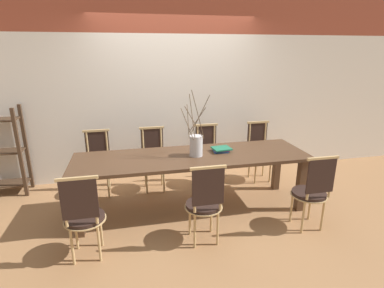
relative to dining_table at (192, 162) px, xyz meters
name	(u,v)px	position (x,y,z in m)	size (l,w,h in m)	color
ground_plane	(192,209)	(0.00, 0.00, -0.66)	(16.00, 16.00, 0.00)	#9E7047
wall_rear	(175,77)	(0.00, 1.26, 0.94)	(12.00, 0.06, 3.20)	silver
dining_table	(192,162)	(0.00, 0.00, 0.00)	(2.92, 0.85, 0.75)	#4C3321
chair_near_leftend	(83,214)	(-1.23, -0.74, -0.16)	(0.41, 0.41, 0.93)	black
chair_near_left	(205,201)	(-0.02, -0.74, -0.16)	(0.41, 0.41, 0.93)	black
chair_near_center	(312,190)	(1.23, -0.74, -0.16)	(0.41, 0.41, 0.93)	black
chair_far_leftend	(98,161)	(-1.21, 0.74, -0.16)	(0.41, 0.41, 0.93)	black
chair_far_left	(153,157)	(-0.42, 0.74, -0.16)	(0.41, 0.41, 0.93)	black
chair_far_center	(208,153)	(0.41, 0.74, -0.16)	(0.41, 0.41, 0.93)	black
chair_far_right	(259,150)	(1.26, 0.74, -0.16)	(0.41, 0.41, 0.93)	black
vase_centerpiece	(196,145)	(0.05, -0.02, 0.23)	(0.35, 0.35, 0.82)	silver
book_stack	(221,149)	(0.40, 0.07, 0.12)	(0.25, 0.22, 0.05)	#234C8C
shelving_rack	(2,152)	(-2.51, 1.02, -0.02)	(0.59, 0.33, 1.28)	#422D1E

